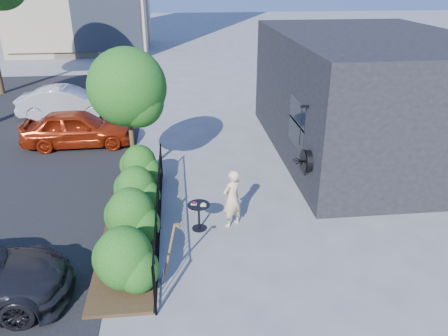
{
  "coord_description": "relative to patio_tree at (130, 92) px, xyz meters",
  "views": [
    {
      "loc": [
        -0.93,
        -9.38,
        5.87
      ],
      "look_at": [
        0.19,
        0.81,
        1.2
      ],
      "focal_mm": 35.0,
      "sensor_mm": 36.0,
      "label": 1
    }
  ],
  "objects": [
    {
      "name": "woman",
      "position": [
        2.54,
        -2.79,
        -2.01
      ],
      "size": [
        0.66,
        0.61,
        1.51
      ],
      "primitive_type": "imported",
      "rotation": [
        0.0,
        0.0,
        3.74
      ],
      "color": "beige",
      "rests_on": "ground"
    },
    {
      "name": "ground",
      "position": [
        2.24,
        -2.76,
        -2.76
      ],
      "size": [
        120.0,
        120.0,
        0.0
      ],
      "primitive_type": "plane",
      "color": "gray",
      "rests_on": "ground"
    },
    {
      "name": "patio_tree",
      "position": [
        0.0,
        0.0,
        0.0
      ],
      "size": [
        2.2,
        2.2,
        3.94
      ],
      "color": "#3F2B19",
      "rests_on": "ground"
    },
    {
      "name": "shovel",
      "position": [
        0.98,
        -4.8,
        -2.15
      ],
      "size": [
        0.46,
        0.18,
        1.39
      ],
      "color": "brown",
      "rests_on": "ground"
    },
    {
      "name": "car_red",
      "position": [
        -2.3,
        3.25,
        -2.1
      ],
      "size": [
        3.92,
        1.64,
        1.33
      ],
      "primitive_type": "imported",
      "rotation": [
        0.0,
        0.0,
        1.59
      ],
      "color": "#9A260C",
      "rests_on": "ground"
    },
    {
      "name": "shop_building",
      "position": [
        7.73,
        1.74,
        -0.76
      ],
      "size": [
        6.22,
        9.0,
        4.0
      ],
      "color": "black",
      "rests_on": "ground"
    },
    {
      "name": "shrubs",
      "position": [
        0.14,
        -2.66,
        -2.06
      ],
      "size": [
        1.1,
        5.6,
        1.24
      ],
      "color": "#125015",
      "rests_on": "ground"
    },
    {
      "name": "car_silver",
      "position": [
        -3.42,
        6.8,
        -2.1
      ],
      "size": [
        4.04,
        1.46,
        1.33
      ],
      "primitive_type": "imported",
      "rotation": [
        0.0,
        0.0,
        1.56
      ],
      "color": "silver",
      "rests_on": "ground"
    },
    {
      "name": "planting_bed",
      "position": [
        0.04,
        -2.76,
        -2.72
      ],
      "size": [
        1.3,
        6.0,
        0.08
      ],
      "primitive_type": "cube",
      "color": "#382616",
      "rests_on": "ground"
    },
    {
      "name": "fence",
      "position": [
        0.74,
        -2.76,
        -2.2
      ],
      "size": [
        0.05,
        6.05,
        1.1
      ],
      "color": "black",
      "rests_on": "ground"
    },
    {
      "name": "cafe_table",
      "position": [
        1.71,
        -2.88,
        -2.29
      ],
      "size": [
        0.55,
        0.55,
        0.74
      ],
      "rotation": [
        0.0,
        0.0,
        -0.19
      ],
      "color": "black",
      "rests_on": "ground"
    }
  ]
}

